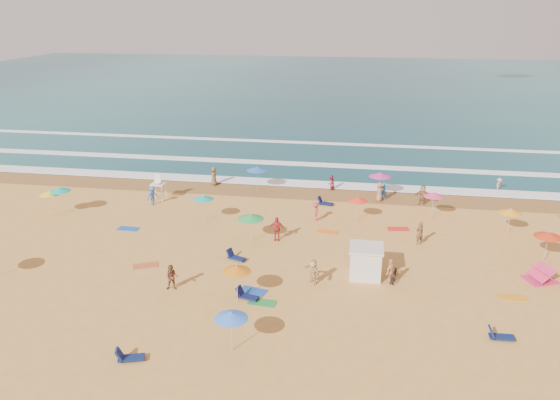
# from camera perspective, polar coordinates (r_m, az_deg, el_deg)

# --- Properties ---
(ground) EXTENTS (220.00, 220.00, 0.00)m
(ground) POSITION_cam_1_polar(r_m,az_deg,el_deg) (40.48, 1.71, -5.02)
(ground) COLOR gold
(ground) RESTS_ON ground
(ocean) EXTENTS (220.00, 140.00, 0.18)m
(ocean) POSITION_cam_1_polar(r_m,az_deg,el_deg) (121.72, 7.14, 11.64)
(ocean) COLOR #0C4756
(ocean) RESTS_ON ground
(wet_sand) EXTENTS (220.00, 220.00, 0.00)m
(wet_sand) POSITION_cam_1_polar(r_m,az_deg,el_deg) (52.02, 3.56, 0.71)
(wet_sand) COLOR olive
(wet_sand) RESTS_ON ground
(surf_foam) EXTENTS (200.00, 18.70, 0.05)m
(surf_foam) POSITION_cam_1_polar(r_m,az_deg,el_deg) (60.36, 4.44, 3.50)
(surf_foam) COLOR white
(surf_foam) RESTS_ON ground
(cabana) EXTENTS (2.00, 2.00, 2.00)m
(cabana) POSITION_cam_1_polar(r_m,az_deg,el_deg) (36.48, 8.95, -6.45)
(cabana) COLOR silver
(cabana) RESTS_ON ground
(cabana_roof) EXTENTS (2.20, 2.20, 0.12)m
(cabana_roof) POSITION_cam_1_polar(r_m,az_deg,el_deg) (36.02, 9.04, -4.94)
(cabana_roof) COLOR silver
(cabana_roof) RESTS_ON cabana
(bicycle) EXTENTS (0.95, 1.95, 0.98)m
(bicycle) POSITION_cam_1_polar(r_m,az_deg,el_deg) (36.50, 11.91, -7.53)
(bicycle) COLOR black
(bicycle) RESTS_ON ground
(lifeguard_stand) EXTENTS (1.20, 1.20, 2.10)m
(lifeguard_stand) POSITION_cam_1_polar(r_m,az_deg,el_deg) (51.07, -12.57, 1.13)
(lifeguard_stand) COLOR white
(lifeguard_stand) RESTS_ON ground
(beach_umbrellas) EXTENTS (51.11, 27.51, 0.72)m
(beach_umbrellas) POSITION_cam_1_polar(r_m,az_deg,el_deg) (40.72, 2.54, -1.66)
(beach_umbrellas) COLOR #FF321A
(beach_umbrellas) RESTS_ON ground
(loungers) EXTENTS (56.16, 25.10, 0.34)m
(loungers) POSITION_cam_1_polar(r_m,az_deg,el_deg) (35.69, 5.96, -8.43)
(loungers) COLOR #0D1945
(loungers) RESTS_ON ground
(towels) EXTENTS (52.01, 22.28, 0.03)m
(towels) POSITION_cam_1_polar(r_m,az_deg,el_deg) (38.79, 3.03, -6.17)
(towels) COLOR red
(towels) RESTS_ON ground
(beachgoers) EXTENTS (47.38, 25.30, 2.14)m
(beachgoers) POSITION_cam_1_polar(r_m,az_deg,el_deg) (44.85, 2.15, -1.32)
(beachgoers) COLOR blue
(beachgoers) RESTS_ON ground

